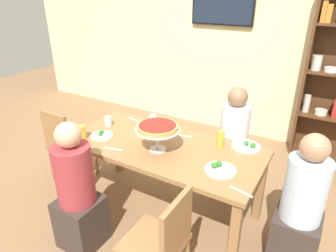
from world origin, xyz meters
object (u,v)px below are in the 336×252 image
at_px(dining_table, 162,153).
at_px(television, 223,4).
at_px(cutlery_fork_near, 113,149).
at_px(diner_head_east, 300,212).
at_px(cutlery_fork_far, 134,120).
at_px(deep_dish_pizza_stand, 157,129).
at_px(salad_plate_spare, 102,135).
at_px(beer_glass_amber_tall, 220,139).
at_px(chair_near_right, 162,241).
at_px(cutlery_knife_far, 183,136).
at_px(chair_head_west, 66,142).
at_px(water_glass_clear_far, 153,120).
at_px(diner_near_left, 78,196).
at_px(cutlery_knife_near, 241,192).
at_px(salad_plate_near_diner, 247,146).
at_px(water_glass_clear_near, 108,121).
at_px(salad_plate_far_diner, 220,168).
at_px(diner_far_right, 233,146).
at_px(beer_glass_amber_short, 82,132).

height_order(dining_table, television, television).
bearing_deg(cutlery_fork_near, diner_head_east, -1.45).
bearing_deg(cutlery_fork_far, deep_dish_pizza_stand, 158.86).
height_order(salad_plate_spare, beer_glass_amber_tall, beer_glass_amber_tall).
height_order(chair_near_right, cutlery_knife_far, chair_near_right).
bearing_deg(cutlery_fork_near, chair_head_west, 154.83).
height_order(chair_head_west, water_glass_clear_far, chair_head_west).
relative_size(diner_near_left, chair_near_right, 1.32).
relative_size(diner_near_left, cutlery_fork_far, 6.39).
bearing_deg(cutlery_fork_near, chair_near_right, -42.71).
height_order(deep_dish_pizza_stand, cutlery_knife_near, deep_dish_pizza_stand).
xyz_separation_m(diner_head_east, salad_plate_near_diner, (-0.54, 0.34, 0.26)).
xyz_separation_m(chair_head_west, cutlery_knife_far, (1.27, 0.35, 0.26)).
distance_m(water_glass_clear_near, water_glass_clear_far, 0.46).
height_order(water_glass_clear_far, cutlery_knife_far, water_glass_clear_far).
relative_size(deep_dish_pizza_stand, salad_plate_far_diner, 1.58).
bearing_deg(chair_near_right, cutlery_knife_far, 20.82).
bearing_deg(television, chair_near_right, -74.87).
bearing_deg(salad_plate_far_diner, diner_head_east, 12.11).
bearing_deg(cutlery_knife_far, salad_plate_far_diner, 130.22).
height_order(chair_near_right, cutlery_knife_near, chair_near_right).
bearing_deg(diner_near_left, deep_dish_pizza_stand, -32.95).
bearing_deg(diner_far_right, beer_glass_amber_tall, 4.37).
distance_m(diner_far_right, diner_near_left, 1.66).
bearing_deg(diner_far_right, cutlery_knife_near, 21.12).
relative_size(diner_far_right, cutlery_knife_near, 6.39).
bearing_deg(water_glass_clear_far, cutlery_fork_near, -92.18).
relative_size(diner_far_right, water_glass_clear_far, 10.47).
bearing_deg(water_glass_clear_near, beer_glass_amber_short, -92.89).
height_order(diner_head_east, beer_glass_amber_tall, diner_head_east).
relative_size(deep_dish_pizza_stand, cutlery_fork_far, 2.14).
bearing_deg(salad_plate_spare, television, 83.02).
bearing_deg(dining_table, cutlery_knife_near, -20.15).
bearing_deg(deep_dish_pizza_stand, cutlery_knife_far, 80.67).
relative_size(chair_head_west, cutlery_knife_near, 4.83).
relative_size(television, chair_near_right, 1.02).
height_order(dining_table, beer_glass_amber_tall, beer_glass_amber_tall).
bearing_deg(beer_glass_amber_short, beer_glass_amber_tall, 23.10).
distance_m(beer_glass_amber_short, water_glass_clear_far, 0.73).
relative_size(beer_glass_amber_tall, water_glass_clear_near, 1.58).
xyz_separation_m(chair_near_right, cutlery_fork_near, (-0.79, 0.47, 0.26)).
distance_m(deep_dish_pizza_stand, salad_plate_spare, 0.64).
relative_size(beer_glass_amber_short, cutlery_fork_near, 0.73).
bearing_deg(salad_plate_spare, cutlery_fork_near, -29.27).
height_order(dining_table, salad_plate_spare, salad_plate_spare).
xyz_separation_m(chair_near_right, salad_plate_spare, (-1.05, 0.61, 0.27)).
height_order(television, cutlery_fork_near, television).
bearing_deg(diner_head_east, salad_plate_far_diner, 12.11).
distance_m(beer_glass_amber_short, cutlery_knife_near, 1.55).
relative_size(beer_glass_amber_tall, cutlery_fork_far, 0.85).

